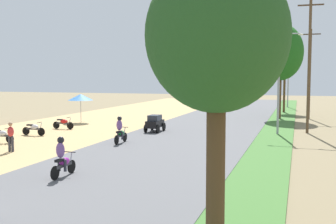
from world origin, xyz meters
The scene contains 15 objects.
parked_motorbike_fourth centered at (-10.20, 16.60, 0.55)m, with size 1.80×0.54×0.94m.
parked_motorbike_fifth centered at (-10.29, 19.97, 0.55)m, with size 1.80×0.54×0.94m.
parked_motorbike_sixth centered at (-10.24, 23.67, 0.55)m, with size 1.80×0.54×0.94m.
vendor_umbrella centered at (-11.32, 28.30, 2.31)m, with size 2.20×2.20×2.52m.
pedestrian_on_shoulder centered at (-7.66, 14.26, 0.96)m, with size 0.39×0.28×1.62m.
median_tree_nearest centered at (5.55, 4.09, 4.90)m, with size 2.94×2.94×6.49m.
median_tree_second centered at (5.40, 37.33, 6.46)m, with size 4.33×4.33×9.14m.
median_tree_third centered at (5.59, 44.67, 5.87)m, with size 2.93×2.93×7.53m.
streetlamp_near centered at (5.80, 25.85, 4.24)m, with size 3.16×0.20×7.19m.
streetlamp_mid centered at (5.80, 52.84, 4.25)m, with size 3.16×0.20×7.21m.
utility_pole_near centered at (7.83, 27.45, 5.06)m, with size 1.80×0.20×9.74m.
utility_pole_far centered at (8.16, 38.34, 4.55)m, with size 1.80×0.20×8.72m.
car_hatchback_black centered at (-2.90, 24.27, 0.75)m, with size 1.04×2.00×1.23m.
motorbike_foreground_rider centered at (-1.87, 10.08, 0.86)m, with size 0.54×1.80×1.66m.
motorbike_ahead_second centered at (-3.14, 18.60, 0.86)m, with size 0.54×1.80×1.66m.
Camera 1 is at (7.16, -4.31, 4.13)m, focal length 44.17 mm.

